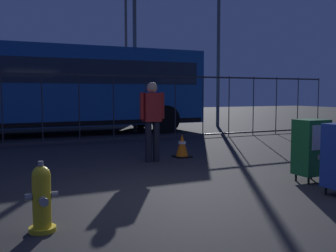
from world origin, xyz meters
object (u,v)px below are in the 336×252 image
(fire_hydrant, at_px, (42,199))
(street_light_near_right, at_px, (134,2))
(newspaper_box_secondary, at_px, (311,147))
(street_light_far_left, at_px, (219,13))
(traffic_cone, at_px, (182,146))
(bus_near, at_px, (54,85))
(pedestrian, at_px, (152,117))
(street_light_near_left, at_px, (126,32))
(bus_far, at_px, (21,87))

(fire_hydrant, distance_m, street_light_near_right, 11.67)
(newspaper_box_secondary, height_order, street_light_far_left, street_light_far_left)
(fire_hydrant, relative_size, newspaper_box_secondary, 0.73)
(fire_hydrant, xyz_separation_m, street_light_far_left, (8.78, 10.43, 4.48))
(newspaper_box_secondary, bearing_deg, fire_hydrant, -172.46)
(traffic_cone, distance_m, bus_near, 6.62)
(fire_hydrant, relative_size, traffic_cone, 1.41)
(pedestrian, bearing_deg, bus_near, 98.09)
(street_light_near_left, height_order, street_light_far_left, street_light_far_left)
(newspaper_box_secondary, bearing_deg, street_light_far_left, 65.57)
(street_light_near_left, bearing_deg, street_light_near_right, -106.91)
(traffic_cone, relative_size, bus_far, 0.05)
(newspaper_box_secondary, distance_m, street_light_far_left, 11.64)
(street_light_far_left, bearing_deg, newspaper_box_secondary, -114.43)
(bus_near, relative_size, bus_far, 0.98)
(bus_near, distance_m, street_light_near_right, 4.23)
(newspaper_box_secondary, xyz_separation_m, pedestrian, (-1.59, 2.85, 0.38))
(street_light_near_right, bearing_deg, bus_near, 176.68)
(newspaper_box_secondary, relative_size, traffic_cone, 1.92)
(bus_near, bearing_deg, bus_far, 96.96)
(fire_hydrant, relative_size, bus_far, 0.07)
(bus_far, bearing_deg, bus_near, -90.28)
(pedestrian, height_order, street_light_near_left, street_light_near_left)
(bus_near, relative_size, street_light_near_left, 1.26)
(bus_near, height_order, bus_far, same)
(newspaper_box_secondary, height_order, street_light_near_right, street_light_near_right)
(fire_hydrant, bearing_deg, bus_near, 79.77)
(traffic_cone, xyz_separation_m, street_light_near_right, (1.15, 6.04, 4.52))
(newspaper_box_secondary, bearing_deg, bus_far, 102.50)
(newspaper_box_secondary, bearing_deg, pedestrian, 119.20)
(fire_hydrant, relative_size, street_light_near_right, 0.09)
(bus_near, bearing_deg, newspaper_box_secondary, -75.43)
(newspaper_box_secondary, distance_m, street_light_near_right, 10.08)
(street_light_near_right, bearing_deg, newspaper_box_secondary, -92.51)
(newspaper_box_secondary, relative_size, bus_near, 0.10)
(fire_hydrant, height_order, newspaper_box_secondary, newspaper_box_secondary)
(pedestrian, distance_m, street_light_near_left, 14.47)
(newspaper_box_secondary, bearing_deg, street_light_near_right, 87.49)
(fire_hydrant, height_order, street_light_near_right, street_light_near_right)
(street_light_near_left, distance_m, street_light_far_left, 6.62)
(newspaper_box_secondary, relative_size, bus_far, 0.09)
(newspaper_box_secondary, bearing_deg, street_light_near_left, 81.08)
(pedestrian, height_order, street_light_near_right, street_light_near_right)
(bus_far, xyz_separation_m, street_light_far_left, (7.63, -4.37, 3.12))
(street_light_near_right, bearing_deg, pedestrian, -107.53)
(pedestrian, relative_size, bus_near, 0.16)
(traffic_cone, bearing_deg, street_light_near_right, 79.22)
(newspaper_box_secondary, relative_size, pedestrian, 0.61)
(street_light_near_right, bearing_deg, street_light_near_left, 73.09)
(pedestrian, height_order, traffic_cone, pedestrian)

